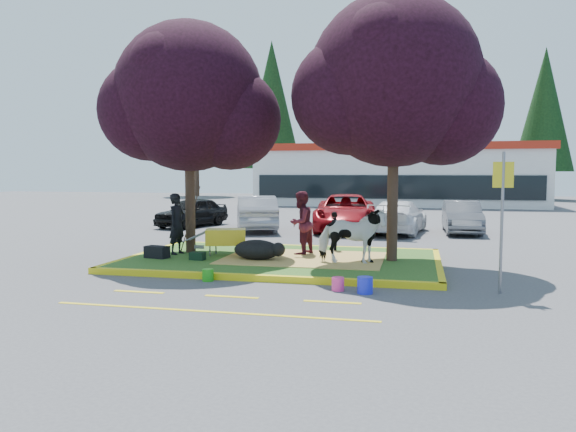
% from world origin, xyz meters
% --- Properties ---
extents(ground, '(90.00, 90.00, 0.00)m').
position_xyz_m(ground, '(0.00, 0.00, 0.00)').
color(ground, '#424244').
rests_on(ground, ground).
extents(median_island, '(8.00, 5.00, 0.15)m').
position_xyz_m(median_island, '(0.00, 0.00, 0.07)').
color(median_island, '#265219').
rests_on(median_island, ground).
extents(curb_near, '(8.30, 0.16, 0.15)m').
position_xyz_m(curb_near, '(0.00, -2.58, 0.07)').
color(curb_near, yellow).
rests_on(curb_near, ground).
extents(curb_far, '(8.30, 0.16, 0.15)m').
position_xyz_m(curb_far, '(0.00, 2.58, 0.07)').
color(curb_far, yellow).
rests_on(curb_far, ground).
extents(curb_left, '(0.16, 5.30, 0.15)m').
position_xyz_m(curb_left, '(-4.08, 0.00, 0.07)').
color(curb_left, yellow).
rests_on(curb_left, ground).
extents(curb_right, '(0.16, 5.30, 0.15)m').
position_xyz_m(curb_right, '(4.08, 0.00, 0.07)').
color(curb_right, yellow).
rests_on(curb_right, ground).
extents(straw_bedding, '(4.20, 3.00, 0.01)m').
position_xyz_m(straw_bedding, '(0.60, 0.00, 0.15)').
color(straw_bedding, tan).
rests_on(straw_bedding, median_island).
extents(tree_purple_left, '(5.06, 4.20, 6.51)m').
position_xyz_m(tree_purple_left, '(-2.78, 0.38, 4.36)').
color(tree_purple_left, black).
rests_on(tree_purple_left, median_island).
extents(tree_purple_right, '(5.30, 4.40, 6.82)m').
position_xyz_m(tree_purple_right, '(2.92, 0.18, 4.56)').
color(tree_purple_right, black).
rests_on(tree_purple_right, median_island).
extents(fire_lane_stripe_a, '(1.10, 0.12, 0.01)m').
position_xyz_m(fire_lane_stripe_a, '(-2.00, -4.20, 0.00)').
color(fire_lane_stripe_a, yellow).
rests_on(fire_lane_stripe_a, ground).
extents(fire_lane_stripe_b, '(1.10, 0.12, 0.01)m').
position_xyz_m(fire_lane_stripe_b, '(0.00, -4.20, 0.00)').
color(fire_lane_stripe_b, yellow).
rests_on(fire_lane_stripe_b, ground).
extents(fire_lane_stripe_c, '(1.10, 0.12, 0.01)m').
position_xyz_m(fire_lane_stripe_c, '(2.00, -4.20, 0.00)').
color(fire_lane_stripe_c, yellow).
rests_on(fire_lane_stripe_c, ground).
extents(fire_lane_long, '(6.00, 0.10, 0.01)m').
position_xyz_m(fire_lane_long, '(0.00, -5.40, 0.00)').
color(fire_lane_long, yellow).
rests_on(fire_lane_long, ground).
extents(retail_building, '(20.40, 8.40, 4.40)m').
position_xyz_m(retail_building, '(2.00, 27.98, 2.25)').
color(retail_building, silver).
rests_on(retail_building, ground).
extents(treeline, '(46.58, 7.80, 14.63)m').
position_xyz_m(treeline, '(1.23, 37.61, 7.73)').
color(treeline, black).
rests_on(treeline, ground).
extents(cow, '(1.72, 0.87, 1.42)m').
position_xyz_m(cow, '(1.93, -0.62, 0.86)').
color(cow, white).
rests_on(cow, median_island).
extents(calf, '(1.23, 0.70, 0.53)m').
position_xyz_m(calf, '(-0.55, -0.54, 0.42)').
color(calf, black).
rests_on(calf, median_island).
extents(handler, '(0.52, 0.69, 1.70)m').
position_xyz_m(handler, '(-3.01, -0.04, 1.00)').
color(handler, black).
rests_on(handler, median_island).
extents(visitor_a, '(0.95, 1.05, 1.77)m').
position_xyz_m(visitor_a, '(0.37, 0.66, 1.03)').
color(visitor_a, '#481421').
rests_on(visitor_a, median_island).
extents(visitor_b, '(0.43, 0.72, 1.15)m').
position_xyz_m(visitor_b, '(1.17, 1.66, 0.72)').
color(visitor_b, black).
rests_on(visitor_b, median_island).
extents(wheelbarrow, '(1.94, 0.93, 0.73)m').
position_xyz_m(wheelbarrow, '(-1.59, 0.01, 0.65)').
color(wheelbarrow, black).
rests_on(wheelbarrow, median_island).
extents(gear_bag_dark, '(0.69, 0.47, 0.32)m').
position_xyz_m(gear_bag_dark, '(-3.25, -0.83, 0.31)').
color(gear_bag_dark, black).
rests_on(gear_bag_dark, median_island).
extents(gear_bag_green, '(0.41, 0.28, 0.21)m').
position_xyz_m(gear_bag_green, '(-2.06, -0.90, 0.25)').
color(gear_bag_green, black).
rests_on(gear_bag_green, median_island).
extents(sign_post, '(0.40, 0.06, 2.86)m').
position_xyz_m(sign_post, '(5.19, -2.70, 1.79)').
color(sign_post, slate).
rests_on(sign_post, ground).
extents(bucket_green, '(0.32, 0.32, 0.28)m').
position_xyz_m(bucket_green, '(-1.04, -2.80, 0.14)').
color(bucket_green, '#219D18').
rests_on(bucket_green, ground).
extents(bucket_pink, '(0.27, 0.27, 0.28)m').
position_xyz_m(bucket_pink, '(1.96, -3.15, 0.14)').
color(bucket_pink, '#FD388A').
rests_on(bucket_pink, ground).
extents(bucket_blue, '(0.32, 0.32, 0.34)m').
position_xyz_m(bucket_blue, '(2.53, -3.28, 0.17)').
color(bucket_blue, '#1C26E2').
rests_on(bucket_blue, ground).
extents(car_black, '(2.56, 4.11, 1.30)m').
position_xyz_m(car_black, '(-6.27, 8.76, 0.65)').
color(car_black, black).
rests_on(car_black, ground).
extents(car_silver, '(2.93, 4.67, 1.45)m').
position_xyz_m(car_silver, '(-3.04, 7.91, 0.73)').
color(car_silver, '#93949A').
rests_on(car_silver, ground).
extents(car_red, '(3.11, 5.69, 1.51)m').
position_xyz_m(car_red, '(0.63, 8.54, 0.76)').
color(car_red, maroon).
rests_on(car_red, ground).
extents(car_white, '(2.40, 4.72, 1.31)m').
position_xyz_m(car_white, '(2.79, 8.08, 0.66)').
color(car_white, white).
rests_on(car_white, ground).
extents(car_grey, '(1.45, 3.91, 1.28)m').
position_xyz_m(car_grey, '(5.26, 8.72, 0.64)').
color(car_grey, '#5A5C62').
rests_on(car_grey, ground).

